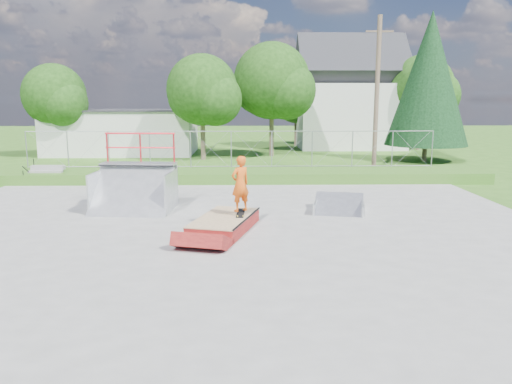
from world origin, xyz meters
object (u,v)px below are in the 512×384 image
at_px(grind_box, 224,224).
at_px(skater, 240,186).
at_px(quarter_pipe, 133,174).
at_px(flat_bank_ramp, 339,205).

xyz_separation_m(grind_box, skater, (0.47, 0.23, 1.08)).
bearing_deg(quarter_pipe, flat_bank_ramp, 2.02).
xyz_separation_m(grind_box, flat_bank_ramp, (3.82, 2.40, 0.04)).
height_order(quarter_pipe, skater, quarter_pipe).
bearing_deg(grind_box, skater, 42.17).
height_order(grind_box, skater, skater).
relative_size(grind_box, skater, 1.92).
bearing_deg(quarter_pipe, skater, -29.26).
bearing_deg(grind_box, quarter_pipe, 155.67).
bearing_deg(skater, flat_bank_ramp, 178.15).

